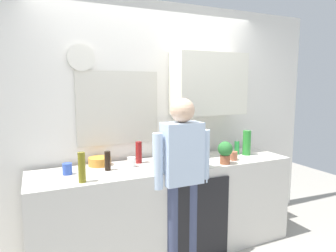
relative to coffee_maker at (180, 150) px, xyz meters
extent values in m
cube|color=beige|center=(-0.09, 0.07, -0.61)|extent=(2.65, 0.64, 0.92)
cube|color=black|center=(0.12, -0.26, -0.66)|extent=(0.56, 0.02, 0.83)
cube|color=white|center=(-0.09, 0.50, 0.23)|extent=(4.25, 0.10, 2.60)
cube|color=beige|center=(-0.49, 0.44, 0.40)|extent=(0.86, 0.02, 0.76)
cube|color=#8CA5C6|center=(-0.49, 0.44, 0.40)|extent=(0.80, 0.02, 0.70)
cube|color=silver|center=(0.50, 0.29, 0.65)|extent=(0.84, 0.32, 0.68)
cylinder|color=silver|center=(-0.85, 0.43, 0.90)|extent=(0.26, 0.03, 0.26)
cube|color=black|center=(0.00, -0.03, -0.13)|extent=(0.20, 0.20, 0.03)
cube|color=black|center=(0.00, 0.03, 0.02)|extent=(0.18, 0.08, 0.28)
cylinder|color=black|center=(0.00, -0.06, -0.06)|extent=(0.11, 0.11, 0.11)
cylinder|color=black|center=(0.00, -0.03, 0.17)|extent=(0.17, 0.17, 0.03)
cylinder|color=maroon|center=(-0.35, 0.23, -0.04)|extent=(0.06, 0.06, 0.22)
cylinder|color=black|center=(-0.70, 0.10, -0.06)|extent=(0.06, 0.06, 0.18)
cylinder|color=olive|center=(-0.97, -0.15, -0.02)|extent=(0.06, 0.06, 0.25)
cylinder|color=#2D8C33|center=(0.88, 0.06, -0.01)|extent=(0.09, 0.09, 0.28)
cylinder|color=white|center=(-0.46, 0.12, -0.10)|extent=(0.08, 0.08, 0.09)
cylinder|color=#3351B2|center=(-1.05, 0.12, -0.10)|extent=(0.08, 0.08, 0.10)
cylinder|color=#B26647|center=(0.60, -0.08, -0.10)|extent=(0.08, 0.08, 0.09)
cylinder|color=orange|center=(-0.73, 0.31, -0.11)|extent=(0.22, 0.22, 0.08)
cylinder|color=#9E5638|center=(0.43, -0.16, -0.10)|extent=(0.10, 0.10, 0.09)
sphere|color=#2D7233|center=(0.43, -0.16, 0.01)|extent=(0.15, 0.15, 0.15)
cylinder|color=green|center=(0.80, 0.13, -0.07)|extent=(0.06, 0.06, 0.15)
cone|color=white|center=(0.80, 0.13, 0.02)|extent=(0.02, 0.02, 0.03)
cylinder|color=#3F4766|center=(-0.19, -0.23, -0.66)|extent=(0.12, 0.12, 0.82)
cylinder|color=#3F4766|center=(0.01, -0.23, -0.66)|extent=(0.12, 0.12, 0.82)
cube|color=silver|center=(-0.09, -0.23, 0.03)|extent=(0.36, 0.20, 0.56)
sphere|color=#D8AD8C|center=(-0.09, -0.23, 0.42)|extent=(0.22, 0.22, 0.22)
cylinder|color=silver|center=(-0.33, -0.23, -0.02)|extent=(0.09, 0.09, 0.50)
cylinder|color=silver|center=(0.15, -0.23, -0.02)|extent=(0.09, 0.09, 0.50)
camera|label=1|loc=(-1.30, -2.57, 0.64)|focal=31.66mm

